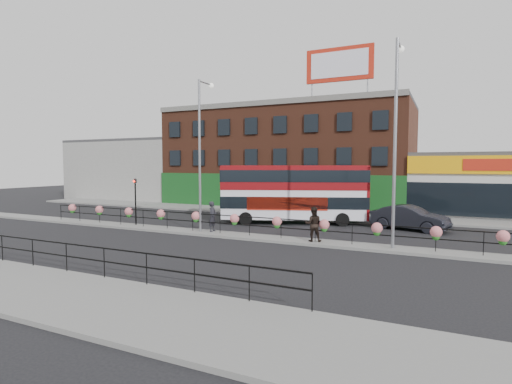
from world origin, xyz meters
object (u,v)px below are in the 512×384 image
at_px(lamp_column_east, 396,125).
at_px(pedestrian_a, 213,216).
at_px(pedestrian_b, 313,224).
at_px(lamp_column_west, 202,142).
at_px(double_decker_bus, 294,188).
at_px(car, 410,218).

bearing_deg(lamp_column_east, pedestrian_a, 179.52).
relative_size(pedestrian_a, pedestrian_b, 1.00).
height_order(pedestrian_b, lamp_column_east, lamp_column_east).
xyz_separation_m(pedestrian_b, lamp_column_west, (-7.35, 0.35, 4.62)).
bearing_deg(pedestrian_b, pedestrian_a, -20.42).
bearing_deg(pedestrian_b, lamp_column_east, 166.97).
bearing_deg(lamp_column_west, lamp_column_east, -0.26).
relative_size(pedestrian_a, lamp_column_west, 0.20).
height_order(double_decker_bus, car, double_decker_bus).
xyz_separation_m(pedestrian_a, lamp_column_east, (10.74, -0.09, 5.18)).
relative_size(double_decker_bus, lamp_column_west, 1.14).
xyz_separation_m(double_decker_bus, car, (7.91, 0.48, -1.80)).
xyz_separation_m(double_decker_bus, pedestrian_a, (-3.06, -6.39, -1.52)).
bearing_deg(lamp_column_east, pedestrian_b, -175.93).
distance_m(pedestrian_b, lamp_column_east, 6.62).
xyz_separation_m(car, lamp_column_east, (-0.23, -6.96, 5.46)).
bearing_deg(lamp_column_east, lamp_column_west, 179.74).
xyz_separation_m(car, pedestrian_a, (-10.97, -6.87, 0.28)).
bearing_deg(lamp_column_west, double_decker_bus, 59.53).
height_order(double_decker_bus, lamp_column_west, lamp_column_west).
height_order(double_decker_bus, pedestrian_a, double_decker_bus).
bearing_deg(double_decker_bus, pedestrian_b, -62.21).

